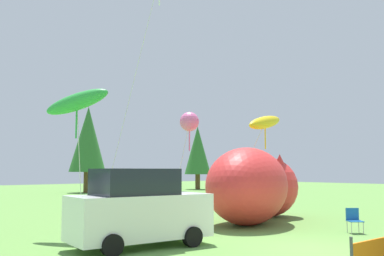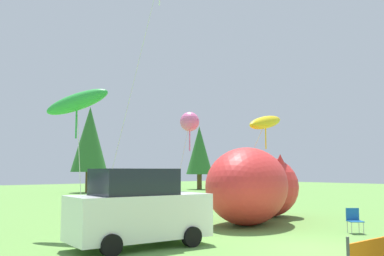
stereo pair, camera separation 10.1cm
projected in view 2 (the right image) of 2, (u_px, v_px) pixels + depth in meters
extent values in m
plane|color=#609342|center=(309.00, 249.00, 12.40)|extent=(120.00, 120.00, 0.00)
cube|color=white|center=(140.00, 216.00, 12.77)|extent=(4.36, 2.22, 1.29)
cube|color=#1E232D|center=(134.00, 182.00, 12.75)|extent=(2.47, 1.86, 0.78)
cylinder|color=black|center=(162.00, 230.00, 14.14)|extent=(0.62, 0.31, 0.60)
cylinder|color=black|center=(192.00, 237.00, 12.75)|extent=(0.62, 0.31, 0.60)
cylinder|color=black|center=(87.00, 237.00, 12.67)|extent=(0.62, 0.31, 0.60)
cylinder|color=black|center=(111.00, 245.00, 11.28)|extent=(0.62, 0.31, 0.60)
cube|color=#1959A5|center=(355.00, 221.00, 15.44)|extent=(0.71, 0.71, 0.03)
cube|color=#1959A5|center=(352.00, 214.00, 15.70)|extent=(0.38, 0.34, 0.45)
cylinder|color=#A5A5AD|center=(364.00, 228.00, 15.20)|extent=(0.02, 0.02, 0.44)
cylinder|color=#A5A5AD|center=(352.00, 228.00, 15.20)|extent=(0.02, 0.02, 0.44)
cylinder|color=#A5A5AD|center=(359.00, 227.00, 15.63)|extent=(0.02, 0.02, 0.44)
cylinder|color=#A5A5AD|center=(347.00, 227.00, 15.63)|extent=(0.02, 0.02, 0.44)
ellipsoid|color=red|center=(248.00, 186.00, 17.93)|extent=(5.98, 5.04, 3.23)
ellipsoid|color=yellow|center=(248.00, 203.00, 17.85)|extent=(3.98, 3.55, 1.45)
sphere|color=red|center=(269.00, 187.00, 21.10)|extent=(2.91, 2.91, 2.91)
cone|color=red|center=(257.00, 163.00, 21.76)|extent=(0.81, 0.81, 0.87)
cone|color=red|center=(280.00, 163.00, 20.67)|extent=(0.81, 0.81, 0.87)
cylinder|color=silver|center=(80.00, 168.00, 15.27)|extent=(0.58, 0.41, 4.69)
ellipsoid|color=green|center=(77.00, 102.00, 15.18)|extent=(1.86, 2.45, 1.34)
cylinder|color=green|center=(76.00, 122.00, 15.12)|extent=(0.06, 0.06, 1.20)
cylinder|color=silver|center=(130.00, 96.00, 17.75)|extent=(2.22, 1.06, 10.70)
cylinder|color=silver|center=(244.00, 170.00, 20.94)|extent=(1.06, 1.92, 4.61)
ellipsoid|color=yellow|center=(266.00, 122.00, 20.80)|extent=(3.11, 1.26, 1.27)
cylinder|color=yellow|center=(266.00, 137.00, 20.73)|extent=(0.06, 0.06, 1.20)
cylinder|color=silver|center=(180.00, 172.00, 18.04)|extent=(1.59, 0.53, 4.43)
sphere|color=pink|center=(190.00, 122.00, 18.95)|extent=(0.86, 0.86, 0.86)
cylinder|color=pink|center=(190.00, 137.00, 18.89)|extent=(0.06, 0.06, 1.20)
cylinder|color=brown|center=(89.00, 182.00, 43.51)|extent=(0.67, 0.67, 2.10)
cone|color=#2D6B2D|center=(90.00, 139.00, 43.94)|extent=(3.70, 3.70, 6.72)
cylinder|color=brown|center=(199.00, 182.00, 50.79)|extent=(0.57, 0.57, 1.79)
cone|color=#2D6B2D|center=(199.00, 150.00, 51.16)|extent=(3.16, 3.16, 5.74)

